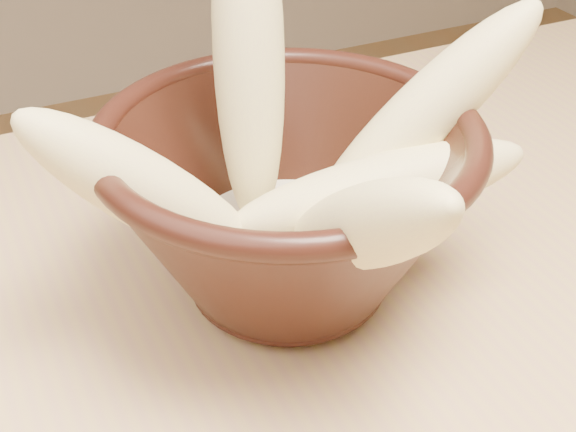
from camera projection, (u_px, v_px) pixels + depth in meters
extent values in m
cube|color=tan|center=(437.00, 392.00, 0.48)|extent=(1.20, 0.80, 0.04)
cylinder|color=black|center=(288.00, 285.00, 0.52)|extent=(0.10, 0.10, 0.01)
cylinder|color=black|center=(288.00, 257.00, 0.50)|extent=(0.10, 0.10, 0.01)
torus|color=black|center=(288.00, 135.00, 0.45)|extent=(0.23, 0.23, 0.02)
cylinder|color=beige|center=(288.00, 243.00, 0.50)|extent=(0.13, 0.13, 0.02)
ellipsoid|color=#EAE08A|center=(249.00, 51.00, 0.47)|extent=(0.07, 0.11, 0.22)
ellipsoid|color=#EAE08A|center=(148.00, 192.00, 0.44)|extent=(0.16, 0.08, 0.14)
ellipsoid|color=#EAE08A|center=(421.00, 118.00, 0.48)|extent=(0.17, 0.07, 0.16)
ellipsoid|color=#EAE08A|center=(378.00, 190.00, 0.47)|extent=(0.19, 0.08, 0.07)
ellipsoid|color=#EAE08A|center=(361.00, 228.00, 0.40)|extent=(0.05, 0.18, 0.15)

